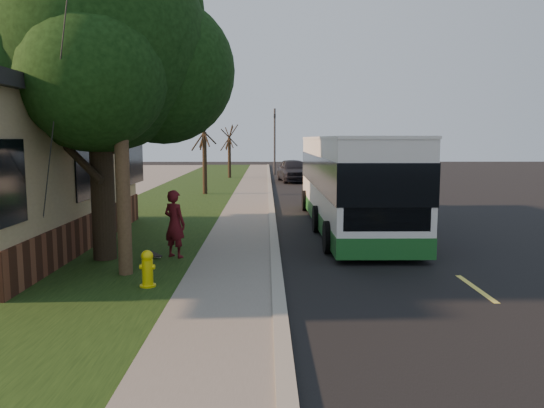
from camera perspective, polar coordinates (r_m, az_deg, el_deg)
The scene contains 15 objects.
ground at distance 10.77m, azimuth 0.62°, elevation -9.17°, with size 120.00×120.00×0.00m, color black.
road at distance 20.99m, azimuth 10.99°, elevation -1.32°, with size 8.00×80.00×0.01m, color black.
curb at distance 20.55m, azimuth -0.00°, elevation -1.21°, with size 0.25×80.00×0.12m, color gray.
sidewalk at distance 20.57m, azimuth -2.79°, elevation -1.27°, with size 2.00×80.00×0.08m, color slate.
grass_verge at distance 20.99m, azimuth -12.38°, elevation -1.27°, with size 5.00×80.00×0.07m, color black.
fire_hydrant at distance 10.91m, azimuth -13.25°, elevation -6.79°, with size 0.32×0.32×0.74m.
utility_pole at distance 11.85m, azimuth -16.21°, elevation 14.65°, with size 2.86×3.21×9.07m.
leafy_tree at distance 13.74m, azimuth -17.99°, elevation 15.75°, with size 6.30×6.00×7.80m.
bare_tree_near at distance 28.54m, azimuth -7.27°, elevation 5.25°, with size 1.38×1.21×4.31m.
bare_tree_far at distance 40.45m, azimuth -4.61°, elevation 5.58°, with size 1.38×1.21×4.03m.
traffic_signal at distance 44.34m, azimuth 0.29°, elevation 7.23°, with size 0.18×0.22×5.50m.
transit_bus at distance 18.10m, azimuth 8.35°, elevation 2.62°, with size 2.62×11.36×3.07m.
skateboarder at distance 13.34m, azimuth -10.44°, elevation -2.11°, with size 0.61×0.40×1.69m, color #4E0F15.
skateboard_main at distance 13.70m, azimuth -12.64°, elevation -5.29°, with size 0.56×0.73×0.07m.
distant_car at distance 37.28m, azimuth 2.33°, elevation 3.65°, with size 1.92×4.77×1.62m, color black.
Camera 1 is at (-0.24, -10.34, 3.00)m, focal length 35.00 mm.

